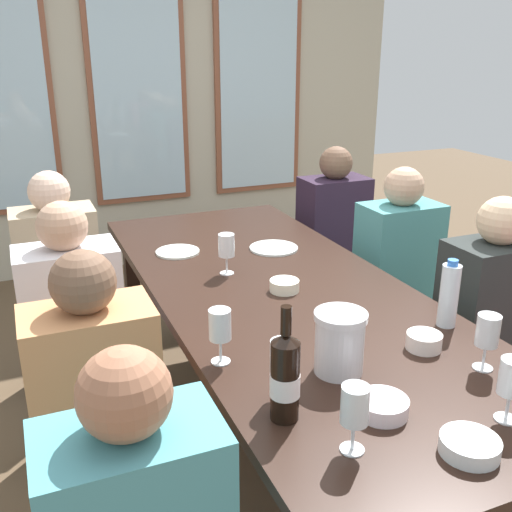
{
  "coord_description": "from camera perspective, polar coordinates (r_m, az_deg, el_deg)",
  "views": [
    {
      "loc": [
        -0.92,
        -1.93,
        1.65
      ],
      "look_at": [
        0.0,
        0.28,
        0.79
      ],
      "focal_mm": 41.36,
      "sensor_mm": 36.0,
      "label": 1
    }
  ],
  "objects": [
    {
      "name": "wine_glass_5",
      "position": [
        2.45,
        -2.88,
        0.85
      ],
      "size": [
        0.07,
        0.07,
        0.17
      ],
      "color": "white",
      "rests_on": "dining_table"
    },
    {
      "name": "wine_glass_2",
      "position": [
        1.6,
        2.58,
        -9.88
      ],
      "size": [
        0.07,
        0.07,
        0.17
      ],
      "color": "white",
      "rests_on": "dining_table"
    },
    {
      "name": "tasting_bowl_2",
      "position": [
        1.62,
        12.08,
        -14.01
      ],
      "size": [
        0.14,
        0.14,
        0.04
      ],
      "primitive_type": "cylinder",
      "color": "white",
      "rests_on": "dining_table"
    },
    {
      "name": "seated_person_4",
      "position": [
        2.48,
        -17.04,
        -8.08
      ],
      "size": [
        0.38,
        0.24,
        1.11
      ],
      "color": "#283A30",
      "rests_on": "ground"
    },
    {
      "name": "dining_table",
      "position": [
        2.35,
        2.62,
        -4.8
      ],
      "size": [
        0.97,
        2.44,
        0.74
      ],
      "color": "black",
      "rests_on": "ground"
    },
    {
      "name": "tasting_bowl_0",
      "position": [
        1.96,
        15.93,
        -7.93
      ],
      "size": [
        0.11,
        0.11,
        0.05
      ],
      "primitive_type": "cylinder",
      "color": "white",
      "rests_on": "dining_table"
    },
    {
      "name": "seated_person_6",
      "position": [
        3.03,
        -18.34,
        -3.09
      ],
      "size": [
        0.38,
        0.24,
        1.11
      ],
      "color": "#32323E",
      "rests_on": "ground"
    },
    {
      "name": "white_plate_1",
      "position": [
        2.78,
        1.73,
        0.78
      ],
      "size": [
        0.23,
        0.23,
        0.01
      ],
      "primitive_type": "cylinder",
      "color": "white",
      "rests_on": "dining_table"
    },
    {
      "name": "seated_person_7",
      "position": [
        3.54,
        7.38,
        1.11
      ],
      "size": [
        0.38,
        0.24,
        1.11
      ],
      "color": "#353744",
      "rests_on": "ground"
    },
    {
      "name": "wine_bottle_0",
      "position": [
        1.52,
        2.83,
        -11.59
      ],
      "size": [
        0.08,
        0.08,
        0.32
      ],
      "color": "black",
      "rests_on": "dining_table"
    },
    {
      "name": "seated_person_5",
      "position": [
        3.04,
        13.36,
        -2.48
      ],
      "size": [
        0.38,
        0.24,
        1.11
      ],
      "color": "#2E243B",
      "rests_on": "ground"
    },
    {
      "name": "water_bottle",
      "position": [
        2.1,
        18.17,
        -3.59
      ],
      "size": [
        0.06,
        0.06,
        0.24
      ],
      "color": "white",
      "rests_on": "dining_table"
    },
    {
      "name": "ground_plane",
      "position": [
        2.7,
        2.39,
        -17.89
      ],
      "size": [
        12.0,
        12.0,
        0.0
      ],
      "primitive_type": "plane",
      "color": "brown"
    },
    {
      "name": "tasting_bowl_1",
      "position": [
        2.31,
        2.66,
        -2.89
      ],
      "size": [
        0.12,
        0.12,
        0.05
      ],
      "primitive_type": "cylinder",
      "color": "white",
      "rests_on": "dining_table"
    },
    {
      "name": "wine_glass_4",
      "position": [
        1.77,
        -3.5,
        -6.91
      ],
      "size": [
        0.07,
        0.07,
        0.17
      ],
      "color": "white",
      "rests_on": "dining_table"
    },
    {
      "name": "wine_glass_1",
      "position": [
        1.86,
        21.48,
        -6.97
      ],
      "size": [
        0.07,
        0.07,
        0.17
      ],
      "color": "white",
      "rests_on": "dining_table"
    },
    {
      "name": "seated_person_0",
      "position": [
        1.97,
        -14.99,
        -15.71
      ],
      "size": [
        0.38,
        0.24,
        1.11
      ],
      "color": "#252D2F",
      "rests_on": "ground"
    },
    {
      "name": "white_plate_0",
      "position": [
        2.76,
        -7.59,
        0.41
      ],
      "size": [
        0.2,
        0.2,
        0.01
      ],
      "primitive_type": "cylinder",
      "color": "white",
      "rests_on": "dining_table"
    },
    {
      "name": "wine_glass_0",
      "position": [
        1.64,
        23.52,
        -10.95
      ],
      "size": [
        0.07,
        0.07,
        0.17
      ],
      "color": "white",
      "rests_on": "dining_table"
    },
    {
      "name": "wine_glass_3",
      "position": [
        1.43,
        9.54,
        -14.16
      ],
      "size": [
        0.07,
        0.07,
        0.17
      ],
      "color": "white",
      "rests_on": "dining_table"
    },
    {
      "name": "back_wall_with_windows",
      "position": [
        4.57,
        -11.53,
        16.89
      ],
      "size": [
        4.17,
        0.1,
        2.9
      ],
      "color": "#B8B199",
      "rests_on": "ground"
    },
    {
      "name": "tasting_bowl_3",
      "position": [
        1.54,
        19.96,
        -16.89
      ],
      "size": [
        0.14,
        0.14,
        0.04
      ],
      "primitive_type": "cylinder",
      "color": "white",
      "rests_on": "dining_table"
    },
    {
      "name": "metal_pitcher",
      "position": [
        1.75,
        8.08,
        -8.24
      ],
      "size": [
        0.16,
        0.16,
        0.19
      ],
      "color": "silver",
      "rests_on": "dining_table"
    },
    {
      "name": "seated_person_1",
      "position": [
        2.61,
        21.3,
        -7.16
      ],
      "size": [
        0.38,
        0.24,
        1.11
      ],
      "color": "#2B3738",
      "rests_on": "ground"
    }
  ]
}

